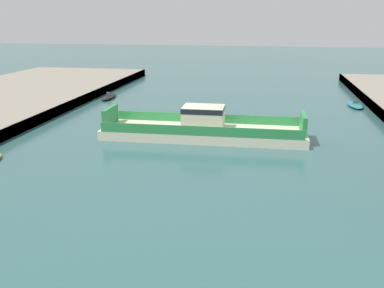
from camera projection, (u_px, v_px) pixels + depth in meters
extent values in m
cube|color=beige|center=(203.00, 133.00, 50.67)|extent=(23.99, 6.78, 1.10)
cube|color=#2D8947|center=(207.00, 118.00, 53.32)|extent=(22.93, 0.50, 1.10)
cube|color=#2D8947|center=(200.00, 131.00, 47.39)|extent=(22.93, 0.50, 1.10)
cube|color=beige|center=(203.00, 118.00, 50.12)|extent=(4.84, 3.59, 2.71)
cube|color=black|center=(203.00, 109.00, 49.83)|extent=(4.88, 3.63, 0.60)
cube|color=#2D8947|center=(303.00, 123.00, 48.44)|extent=(0.57, 4.48, 2.20)
cube|color=#2D8947|center=(110.00, 116.00, 51.94)|extent=(0.57, 4.48, 2.20)
ellipsoid|color=#237075|center=(355.00, 105.00, 68.22)|extent=(2.28, 6.20, 0.54)
cube|color=#4C4C51|center=(356.00, 102.00, 68.07)|extent=(0.74, 0.42, 0.50)
ellipsoid|color=black|center=(109.00, 97.00, 74.89)|extent=(2.33, 6.42, 0.58)
cube|color=#4C4C51|center=(109.00, 94.00, 74.74)|extent=(0.67, 0.45, 0.50)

